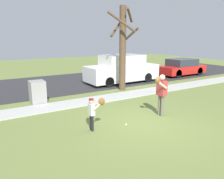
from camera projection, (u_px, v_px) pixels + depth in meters
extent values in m
plane|color=olive|center=(98.00, 101.00, 11.05)|extent=(48.00, 48.00, 0.00)
cube|color=#B2B2AD|center=(98.00, 100.00, 11.13)|extent=(36.00, 1.20, 0.06)
cube|color=#2D2D30|center=(63.00, 83.00, 15.27)|extent=(36.00, 6.80, 0.02)
cylinder|color=#6B6656|center=(162.00, 106.00, 8.79)|extent=(0.13, 0.13, 0.83)
cylinder|color=#6B6656|center=(160.00, 105.00, 8.93)|extent=(0.13, 0.13, 0.83)
cube|color=#B73838|center=(162.00, 88.00, 8.70)|extent=(0.24, 0.41, 0.59)
sphere|color=beige|center=(162.00, 77.00, 8.61)|extent=(0.22, 0.22, 0.22)
cylinder|color=beige|center=(162.00, 85.00, 8.32)|extent=(0.51, 0.12, 0.40)
ellipsoid|color=brown|center=(158.00, 80.00, 8.19)|extent=(0.23, 0.15, 0.26)
cylinder|color=beige|center=(158.00, 86.00, 8.91)|extent=(0.10, 0.10, 0.55)
cylinder|color=black|center=(91.00, 122.00, 7.49)|extent=(0.09, 0.09, 0.55)
cylinder|color=black|center=(92.00, 123.00, 7.40)|extent=(0.09, 0.09, 0.55)
cube|color=silver|center=(91.00, 109.00, 7.34)|extent=(0.16, 0.27, 0.39)
sphere|color=beige|center=(91.00, 101.00, 7.28)|extent=(0.15, 0.15, 0.15)
cylinder|color=maroon|center=(91.00, 99.00, 7.26)|extent=(0.16, 0.16, 0.04)
cylinder|color=beige|center=(89.00, 108.00, 7.48)|extent=(0.06, 0.06, 0.37)
cylinder|color=beige|center=(98.00, 106.00, 7.25)|extent=(0.34, 0.08, 0.26)
ellipsoid|color=brown|center=(102.00, 102.00, 7.28)|extent=(0.23, 0.15, 0.26)
sphere|color=white|center=(126.00, 125.00, 7.91)|extent=(0.07, 0.07, 0.07)
cube|color=gray|center=(38.00, 92.00, 10.47)|extent=(0.67, 0.70, 1.08)
cylinder|color=brown|center=(123.00, 49.00, 12.80)|extent=(0.38, 0.38, 4.75)
cylinder|color=brown|center=(129.00, 36.00, 13.05)|extent=(0.53, 1.36, 1.03)
cylinder|color=brown|center=(116.00, 30.00, 12.75)|extent=(1.05, 0.69, 0.85)
cylinder|color=brown|center=(122.00, 22.00, 11.86)|extent=(1.26, 1.11, 1.14)
cylinder|color=brown|center=(130.00, 15.00, 12.25)|extent=(0.84, 0.72, 0.74)
cube|color=silver|center=(122.00, 72.00, 15.32)|extent=(5.00, 1.95, 1.00)
cube|color=silver|center=(122.00, 60.00, 15.13)|extent=(2.75, 1.79, 0.70)
cylinder|color=black|center=(132.00, 74.00, 16.92)|extent=(0.64, 0.22, 0.64)
cylinder|color=black|center=(147.00, 77.00, 15.48)|extent=(0.64, 0.22, 0.64)
cylinder|color=black|center=(96.00, 78.00, 15.33)|extent=(0.64, 0.22, 0.64)
cylinder|color=black|center=(109.00, 82.00, 13.89)|extent=(0.64, 0.22, 0.64)
cube|color=red|center=(181.00, 69.00, 18.30)|extent=(4.00, 1.75, 0.60)
cube|color=#2D333D|center=(182.00, 62.00, 18.17)|extent=(2.20, 1.61, 0.55)
cylinder|color=black|center=(184.00, 69.00, 19.60)|extent=(0.64, 0.22, 0.64)
cylinder|color=black|center=(199.00, 71.00, 18.34)|extent=(0.64, 0.22, 0.64)
cylinder|color=black|center=(164.00, 71.00, 18.33)|extent=(0.64, 0.22, 0.64)
cylinder|color=black|center=(178.00, 74.00, 17.07)|extent=(0.64, 0.22, 0.64)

